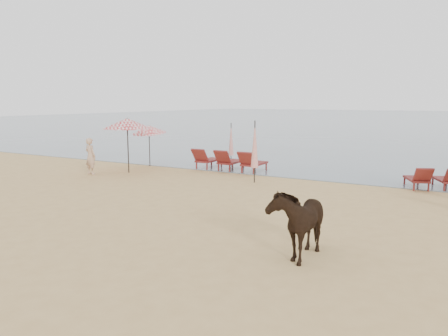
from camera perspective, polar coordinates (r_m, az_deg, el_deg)
The scene contains 10 objects.
ground at distance 11.12m, azimuth -12.85°, elevation -9.09°, with size 120.00×120.00×0.00m, color tan.
sea at distance 88.16m, azimuth 24.69°, elevation 5.82°, with size 160.00×140.00×0.06m, color #51606B.
lounger_cluster_left at distance 21.13m, azimuth 0.60°, elevation 0.99°, with size 3.27×1.93×0.72m.
lounger_cluster_right at distance 18.66m, azimuth 27.24°, elevation -1.25°, with size 3.24×2.62×0.62m.
umbrella_open_left_a at distance 20.91m, azimuth -12.53°, elevation 5.70°, with size 2.26×2.26×2.58m.
umbrella_open_left_b at distance 22.81m, azimuth -9.77°, elevation 5.01°, with size 1.73×1.76×2.21m.
umbrella_closed_left at distance 22.70m, azimuth 0.93°, elevation 3.75°, with size 0.27×0.27×2.23m.
umbrella_closed_right at distance 17.98m, azimuth 4.04°, elevation 3.07°, with size 0.31×0.31×2.57m.
cow at distance 9.70m, azimuth 9.71°, elevation -6.77°, with size 0.85×1.87×1.58m, color black.
beachgoer_left at distance 20.95m, azimuth -17.04°, elevation 1.49°, with size 0.62×0.40×1.69m, color tan.
Camera 1 is at (7.17, -7.80, 3.38)m, focal length 35.00 mm.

